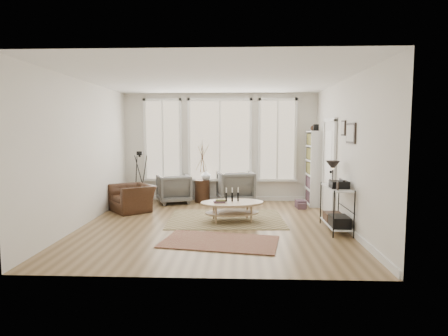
{
  "coord_description": "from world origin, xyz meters",
  "views": [
    {
      "loc": [
        0.52,
        -7.39,
        1.89
      ],
      "look_at": [
        0.2,
        0.6,
        1.1
      ],
      "focal_mm": 30.0,
      "sensor_mm": 36.0,
      "label": 1
    }
  ],
  "objects_px": {
    "armchair_left": "(174,189)",
    "armchair_right": "(235,187)",
    "bookcase": "(314,168)",
    "side_table": "(202,172)",
    "low_shelf": "(336,204)",
    "accent_chair": "(132,198)",
    "coffee_table": "(232,206)"
  },
  "relations": [
    {
      "from": "side_table",
      "to": "accent_chair",
      "type": "xyz_separation_m",
      "value": [
        -1.55,
        -1.2,
        -0.49
      ]
    },
    {
      "from": "armchair_left",
      "to": "accent_chair",
      "type": "xyz_separation_m",
      "value": [
        -0.81,
        -1.05,
        -0.07
      ]
    },
    {
      "from": "coffee_table",
      "to": "armchair_right",
      "type": "height_order",
      "value": "armchair_right"
    },
    {
      "from": "bookcase",
      "to": "side_table",
      "type": "bearing_deg",
      "value": 175.55
    },
    {
      "from": "bookcase",
      "to": "side_table",
      "type": "distance_m",
      "value": 2.9
    },
    {
      "from": "armchair_right",
      "to": "accent_chair",
      "type": "height_order",
      "value": "armchair_right"
    },
    {
      "from": "bookcase",
      "to": "armchair_left",
      "type": "relative_size",
      "value": 2.48
    },
    {
      "from": "bookcase",
      "to": "accent_chair",
      "type": "xyz_separation_m",
      "value": [
        -4.44,
        -0.97,
        -0.64
      ]
    },
    {
      "from": "bookcase",
      "to": "low_shelf",
      "type": "distance_m",
      "value": 2.56
    },
    {
      "from": "bookcase",
      "to": "side_table",
      "type": "xyz_separation_m",
      "value": [
        -2.89,
        0.22,
        -0.16
      ]
    },
    {
      "from": "bookcase",
      "to": "armchair_left",
      "type": "distance_m",
      "value": 3.68
    },
    {
      "from": "low_shelf",
      "to": "armchair_left",
      "type": "distance_m",
      "value": 4.42
    },
    {
      "from": "armchair_left",
      "to": "accent_chair",
      "type": "distance_m",
      "value": 1.33
    },
    {
      "from": "armchair_left",
      "to": "bookcase",
      "type": "bearing_deg",
      "value": 157.4
    },
    {
      "from": "coffee_table",
      "to": "armchair_left",
      "type": "bearing_deg",
      "value": 128.21
    },
    {
      "from": "coffee_table",
      "to": "low_shelf",
      "type": "bearing_deg",
      "value": -16.65
    },
    {
      "from": "low_shelf",
      "to": "coffee_table",
      "type": "relative_size",
      "value": 0.9
    },
    {
      "from": "bookcase",
      "to": "armchair_right",
      "type": "bearing_deg",
      "value": 173.62
    },
    {
      "from": "bookcase",
      "to": "coffee_table",
      "type": "bearing_deg",
      "value": -137.02
    },
    {
      "from": "coffee_table",
      "to": "armchair_left",
      "type": "distance_m",
      "value": 2.54
    },
    {
      "from": "bookcase",
      "to": "side_table",
      "type": "relative_size",
      "value": 1.24
    },
    {
      "from": "low_shelf",
      "to": "accent_chair",
      "type": "bearing_deg",
      "value": 160.54
    },
    {
      "from": "low_shelf",
      "to": "armchair_left",
      "type": "height_order",
      "value": "low_shelf"
    },
    {
      "from": "bookcase",
      "to": "accent_chair",
      "type": "bearing_deg",
      "value": -167.69
    },
    {
      "from": "armchair_left",
      "to": "side_table",
      "type": "xyz_separation_m",
      "value": [
        0.74,
        0.15,
        0.42
      ]
    },
    {
      "from": "side_table",
      "to": "accent_chair",
      "type": "relative_size",
      "value": 1.73
    },
    {
      "from": "bookcase",
      "to": "low_shelf",
      "type": "relative_size",
      "value": 1.58
    },
    {
      "from": "bookcase",
      "to": "armchair_left",
      "type": "bearing_deg",
      "value": 178.78
    },
    {
      "from": "side_table",
      "to": "coffee_table",
      "type": "bearing_deg",
      "value": -68.86
    },
    {
      "from": "low_shelf",
      "to": "armchair_left",
      "type": "xyz_separation_m",
      "value": [
        -3.58,
        2.6,
        -0.13
      ]
    },
    {
      "from": "coffee_table",
      "to": "armchair_right",
      "type": "xyz_separation_m",
      "value": [
        0.05,
        2.15,
        0.09
      ]
    },
    {
      "from": "armchair_left",
      "to": "armchair_right",
      "type": "distance_m",
      "value": 1.63
    }
  ]
}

